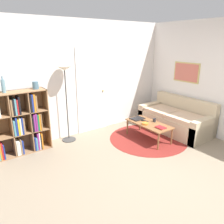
# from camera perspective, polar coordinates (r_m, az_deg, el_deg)

# --- Properties ---
(ground_plane) EXTENTS (14.00, 14.00, 0.00)m
(ground_plane) POSITION_cam_1_polar(r_m,az_deg,el_deg) (3.60, 16.48, -19.07)
(ground_plane) COLOR gray
(wall_back) EXTENTS (7.53, 0.11, 2.60)m
(wall_back) POSITION_cam_1_polar(r_m,az_deg,el_deg) (5.13, -7.58, 8.44)
(wall_back) COLOR silver
(wall_back) RESTS_ON ground_plane
(wall_right) EXTENTS (0.08, 5.78, 2.60)m
(wall_right) POSITION_cam_1_polar(r_m,az_deg,el_deg) (5.64, 21.05, 8.40)
(wall_right) COLOR silver
(wall_right) RESTS_ON ground_plane
(rug) EXTENTS (1.75, 1.75, 0.01)m
(rug) POSITION_cam_1_polar(r_m,az_deg,el_deg) (5.10, 9.36, -6.83)
(rug) COLOR maroon
(rug) RESTS_ON ground_plane
(bookshelf) EXTENTS (1.07, 0.34, 1.24)m
(bookshelf) POSITION_cam_1_polar(r_m,az_deg,el_deg) (4.59, -23.14, -2.84)
(bookshelf) COLOR #936B47
(bookshelf) RESTS_ON ground_plane
(floor_lamp) EXTENTS (0.33, 0.33, 1.65)m
(floor_lamp) POSITION_cam_1_polar(r_m,az_deg,el_deg) (4.67, -12.16, 8.49)
(floor_lamp) COLOR #333333
(floor_lamp) RESTS_ON ground_plane
(couch) EXTENTS (0.86, 1.73, 0.81)m
(couch) POSITION_cam_1_polar(r_m,az_deg,el_deg) (5.64, 16.47, -1.94)
(couch) COLOR #CCB793
(couch) RESTS_ON ground_plane
(coffee_table) EXTENTS (0.49, 1.06, 0.39)m
(coffee_table) POSITION_cam_1_polar(r_m,az_deg,el_deg) (4.96, 9.57, -3.28)
(coffee_table) COLOR brown
(coffee_table) RESTS_ON ground_plane
(laptop) EXTENTS (0.31, 0.25, 0.02)m
(laptop) POSITION_cam_1_polar(r_m,az_deg,el_deg) (5.16, 6.63, -1.70)
(laptop) COLOR black
(laptop) RESTS_ON coffee_table
(bowl) EXTENTS (0.15, 0.15, 0.04)m
(bowl) POSITION_cam_1_polar(r_m,az_deg,el_deg) (4.85, 8.67, -2.99)
(bowl) COLOR orange
(bowl) RESTS_ON coffee_table
(book_stack_on_table) EXTENTS (0.16, 0.20, 0.03)m
(book_stack_on_table) POSITION_cam_1_polar(r_m,az_deg,el_deg) (4.69, 12.59, -4.01)
(book_stack_on_table) COLOR olive
(book_stack_on_table) RESTS_ON coffee_table
(cup) EXTENTS (0.07, 0.07, 0.08)m
(cup) POSITION_cam_1_polar(r_m,az_deg,el_deg) (5.03, 11.00, -2.08)
(cup) COLOR #28282D
(cup) RESTS_ON coffee_table
(remote) EXTENTS (0.08, 0.18, 0.02)m
(remote) POSITION_cam_1_polar(r_m,az_deg,el_deg) (5.02, 8.56, -2.36)
(remote) COLOR black
(remote) RESTS_ON coffee_table
(bottle_right) EXTENTS (0.07, 0.07, 0.30)m
(bottle_right) POSITION_cam_1_polar(r_m,az_deg,el_deg) (4.38, -26.52, 6.12)
(bottle_right) COLOR #6B93A3
(bottle_right) RESTS_ON bookshelf
(vase_on_shelf) EXTENTS (0.12, 0.12, 0.15)m
(vase_on_shelf) POSITION_cam_1_polar(r_m,az_deg,el_deg) (4.50, -19.35, 6.60)
(vase_on_shelf) COLOR slate
(vase_on_shelf) RESTS_ON bookshelf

